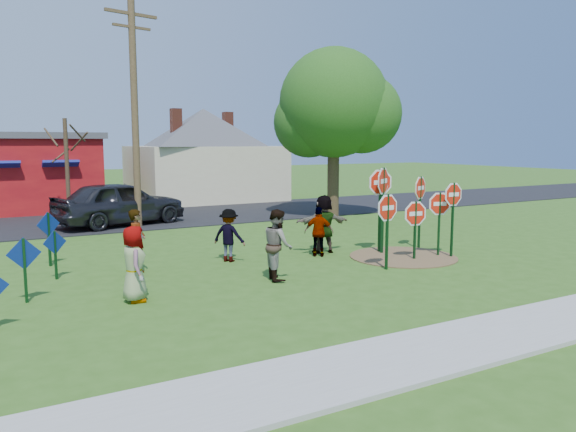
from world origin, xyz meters
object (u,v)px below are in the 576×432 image
at_px(stop_sign_d, 420,194).
at_px(person_a, 134,264).
at_px(utility_pole, 135,109).
at_px(stop_sign_a, 387,215).
at_px(suv, 120,203).
at_px(leafy_tree, 336,109).
at_px(stop_sign_c, 453,202).
at_px(stop_sign_b, 380,189).
at_px(person_b, 137,242).

height_order(stop_sign_d, person_a, stop_sign_d).
bearing_deg(utility_pole, person_a, -105.04).
relative_size(stop_sign_a, suv, 0.41).
relative_size(person_a, utility_pole, 0.18).
bearing_deg(leafy_tree, stop_sign_c, -102.54).
height_order(stop_sign_d, leafy_tree, leafy_tree).
xyz_separation_m(utility_pole, leafy_tree, (8.64, -1.48, 0.18)).
bearing_deg(stop_sign_d, stop_sign_c, -117.66).
xyz_separation_m(person_a, suv, (2.32, 11.45, 0.13)).
xyz_separation_m(stop_sign_b, leafy_tree, (3.43, 7.49, 2.93)).
distance_m(person_b, utility_pole, 9.28).
relative_size(stop_sign_c, person_a, 1.43).
bearing_deg(person_a, stop_sign_a, -84.97).
relative_size(stop_sign_a, leafy_tree, 0.29).
bearing_deg(person_b, stop_sign_a, -87.68).
height_order(stop_sign_b, person_b, stop_sign_b).
bearing_deg(person_a, person_b, -8.73).
height_order(stop_sign_a, person_b, stop_sign_a).
xyz_separation_m(stop_sign_b, stop_sign_c, (1.39, -1.69, -0.32)).
xyz_separation_m(stop_sign_c, person_a, (-9.48, -0.06, -0.83)).
xyz_separation_m(stop_sign_d, utility_pole, (-6.73, 9.11, 2.95)).
height_order(person_b, leafy_tree, leafy_tree).
relative_size(stop_sign_b, utility_pole, 0.31).
bearing_deg(suv, person_a, 152.70).
bearing_deg(utility_pole, suv, 127.57).
bearing_deg(utility_pole, leafy_tree, -9.72).
relative_size(stop_sign_b, stop_sign_c, 1.16).
xyz_separation_m(suv, utility_pole, (0.56, -0.73, 3.77)).
bearing_deg(stop_sign_a, stop_sign_b, 48.60).
bearing_deg(stop_sign_a, utility_pole, 101.92).
bearing_deg(stop_sign_d, utility_pole, 103.59).
xyz_separation_m(stop_sign_d, person_a, (-9.61, -1.61, -0.95)).
bearing_deg(person_b, utility_pole, 12.89).
xyz_separation_m(stop_sign_c, leafy_tree, (2.04, 9.18, 3.25)).
bearing_deg(stop_sign_c, person_b, 161.83).
bearing_deg(person_b, stop_sign_c, -78.38).
distance_m(stop_sign_a, leafy_tree, 11.18).
relative_size(person_b, leafy_tree, 0.22).
relative_size(stop_sign_d, person_a, 1.50).
xyz_separation_m(stop_sign_d, leafy_tree, (1.91, 7.63, 3.13)).
distance_m(person_a, leafy_tree, 15.33).
distance_m(stop_sign_a, stop_sign_b, 2.48).
bearing_deg(stop_sign_c, utility_pole, 119.60).
bearing_deg(stop_sign_a, person_a, 170.36).
xyz_separation_m(stop_sign_a, person_b, (-5.99, 2.83, -0.65)).
height_order(stop_sign_c, suv, stop_sign_c).
xyz_separation_m(person_a, utility_pole, (2.88, 10.72, 3.90)).
bearing_deg(stop_sign_a, suv, 103.24).
bearing_deg(person_b, stop_sign_d, -68.53).
bearing_deg(leafy_tree, stop_sign_d, -104.06).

